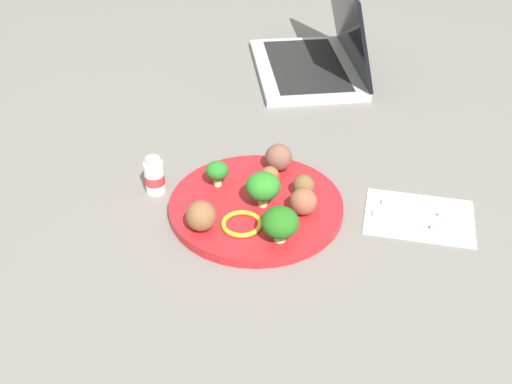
{
  "coord_description": "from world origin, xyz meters",
  "views": [
    {
      "loc": [
        0.15,
        -0.81,
        0.63
      ],
      "look_at": [
        0.0,
        0.0,
        0.04
      ],
      "focal_mm": 44.9,
      "sensor_mm": 36.0,
      "label": 1
    }
  ],
  "objects": [
    {
      "name": "ground_plane",
      "position": [
        0.0,
        0.0,
        0.0
      ],
      "size": [
        4.0,
        4.0,
        0.0
      ],
      "primitive_type": "plane",
      "color": "slate"
    },
    {
      "name": "plate",
      "position": [
        0.0,
        0.0,
        0.01
      ],
      "size": [
        0.28,
        0.28,
        0.02
      ],
      "primitive_type": "cylinder",
      "color": "red",
      "rests_on": "ground_plane"
    },
    {
      "name": "broccoli_floret_front_right",
      "position": [
        -0.07,
        0.03,
        0.04
      ],
      "size": [
        0.04,
        0.04,
        0.04
      ],
      "color": "#A7CB83",
      "rests_on": "plate"
    },
    {
      "name": "broccoli_floret_back_right",
      "position": [
        0.01,
        -0.01,
        0.05
      ],
      "size": [
        0.05,
        0.05,
        0.06
      ],
      "color": "#ADCF71",
      "rests_on": "plate"
    },
    {
      "name": "broccoli_floret_far_rim",
      "position": [
        0.05,
        -0.09,
        0.05
      ],
      "size": [
        0.06,
        0.06,
        0.06
      ],
      "color": "#95CA74",
      "rests_on": "plate"
    },
    {
      "name": "meatball_mid_left",
      "position": [
        -0.07,
        -0.08,
        0.04
      ],
      "size": [
        0.05,
        0.05,
        0.05
      ],
      "primitive_type": "sphere",
      "color": "brown",
      "rests_on": "plate"
    },
    {
      "name": "meatball_near_rim",
      "position": [
        0.02,
        0.1,
        0.04
      ],
      "size": [
        0.05,
        0.05,
        0.05
      ],
      "primitive_type": "sphere",
      "color": "brown",
      "rests_on": "plate"
    },
    {
      "name": "meatball_center",
      "position": [
        0.07,
        0.03,
        0.03
      ],
      "size": [
        0.04,
        0.04,
        0.04
      ],
      "primitive_type": "sphere",
      "color": "brown",
      "rests_on": "plate"
    },
    {
      "name": "meatball_front_left",
      "position": [
        0.08,
        -0.01,
        0.04
      ],
      "size": [
        0.04,
        0.04,
        0.04
      ],
      "primitive_type": "sphere",
      "color": "brown",
      "rests_on": "plate"
    },
    {
      "name": "meatball_far_rim",
      "position": [
        0.01,
        0.05,
        0.03
      ],
      "size": [
        0.03,
        0.03,
        0.03
      ],
      "primitive_type": "sphere",
      "color": "brown",
      "rests_on": "plate"
    },
    {
      "name": "pepper_ring_back_right",
      "position": [
        -0.01,
        -0.06,
        0.02
      ],
      "size": [
        0.09,
        0.09,
        0.01
      ],
      "primitive_type": "torus",
      "rotation": [
        0.0,
        0.0,
        5.38
      ],
      "color": "yellow",
      "rests_on": "plate"
    },
    {
      "name": "napkin",
      "position": [
        0.26,
        0.03,
        0.0
      ],
      "size": [
        0.17,
        0.13,
        0.01
      ],
      "primitive_type": "cube",
      "rotation": [
        0.0,
        0.0,
        -0.03
      ],
      "color": "white",
      "rests_on": "ground_plane"
    },
    {
      "name": "fork",
      "position": [
        0.27,
        0.04,
        0.01
      ],
      "size": [
        0.12,
        0.03,
        0.01
      ],
      "color": "silver",
      "rests_on": "napkin"
    },
    {
      "name": "knife",
      "position": [
        0.27,
        0.01,
        0.01
      ],
      "size": [
        0.15,
        0.03,
        0.01
      ],
      "color": "silver",
      "rests_on": "napkin"
    },
    {
      "name": "yogurt_bottle",
      "position": [
        -0.18,
        0.02,
        0.03
      ],
      "size": [
        0.03,
        0.03,
        0.07
      ],
      "color": "white",
      "rests_on": "ground_plane"
    },
    {
      "name": "laptop",
      "position": [
        0.04,
        0.54,
        0.04
      ],
      "size": [
        0.31,
        0.37,
        0.21
      ],
      "color": "#B3B3B3",
      "rests_on": "ground_plane"
    }
  ]
}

